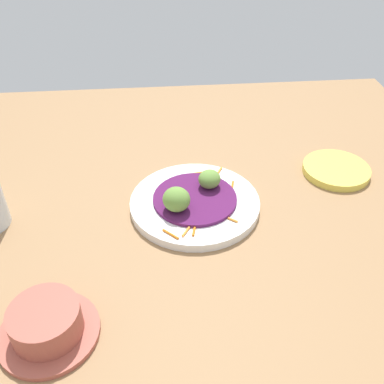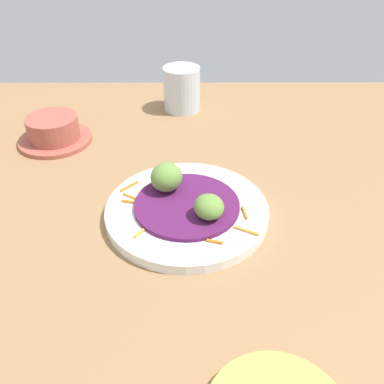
{
  "view_description": "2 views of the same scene",
  "coord_description": "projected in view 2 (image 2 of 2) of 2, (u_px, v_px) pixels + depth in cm",
  "views": [
    {
      "loc": [
        9.2,
        60.07,
        53.04
      ],
      "look_at": [
        3.56,
        -1.04,
        5.69
      ],
      "focal_mm": 40.59,
      "sensor_mm": 36.0,
      "label": 1
    },
    {
      "loc": [
        -43.49,
        -1.93,
        40.37
      ],
      "look_at": [
        4.22,
        -2.08,
        5.33
      ],
      "focal_mm": 38.29,
      "sensor_mm": 36.0,
      "label": 2
    }
  ],
  "objects": [
    {
      "name": "cabbage_bed",
      "position": [
        187.0,
        205.0,
        0.59
      ],
      "size": [
        15.28,
        15.28,
        0.65
      ],
      "primitive_type": "cylinder",
      "color": "#51194C",
      "rests_on": "main_plate"
    },
    {
      "name": "table_surface",
      "position": [
        178.0,
        234.0,
        0.58
      ],
      "size": [
        110.0,
        110.0,
        2.0
      ],
      "primitive_type": "cube",
      "color": "#936D47",
      "rests_on": "ground"
    },
    {
      "name": "main_plate",
      "position": [
        187.0,
        211.0,
        0.6
      ],
      "size": [
        23.68,
        23.68,
        1.6
      ],
      "primitive_type": "cylinder",
      "color": "white",
      "rests_on": "table_surface"
    },
    {
      "name": "water_glass",
      "position": [
        182.0,
        89.0,
        0.87
      ],
      "size": [
        7.79,
        7.79,
        9.17
      ],
      "primitive_type": "cylinder",
      "color": "silver",
      "rests_on": "table_surface"
    },
    {
      "name": "guac_scoop_center",
      "position": [
        209.0,
        209.0,
        0.55
      ],
      "size": [
        5.86,
        5.84,
        3.33
      ],
      "primitive_type": "ellipsoid",
      "rotation": [
        0.0,
        0.0,
        0.71
      ],
      "color": "olive",
      "rests_on": "cabbage_bed"
    },
    {
      "name": "carrot_garnish",
      "position": [
        176.0,
        211.0,
        0.58
      ],
      "size": [
        14.28,
        19.87,
        0.4
      ],
      "color": "orange",
      "rests_on": "main_plate"
    },
    {
      "name": "guac_scoop_left",
      "position": [
        166.0,
        177.0,
        0.6
      ],
      "size": [
        6.65,
        6.61,
        4.29
      ],
      "primitive_type": "ellipsoid",
      "rotation": [
        0.0,
        0.0,
        2.51
      ],
      "color": "olive",
      "rests_on": "cabbage_bed"
    },
    {
      "name": "terracotta_bowl",
      "position": [
        54.0,
        131.0,
        0.77
      ],
      "size": [
        13.6,
        13.6,
        5.05
      ],
      "color": "#A85142",
      "rests_on": "table_surface"
    }
  ]
}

